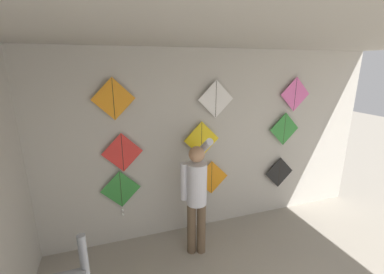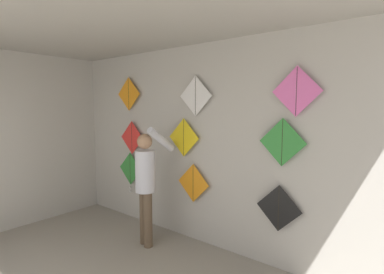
{
  "view_description": "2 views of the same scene",
  "coord_description": "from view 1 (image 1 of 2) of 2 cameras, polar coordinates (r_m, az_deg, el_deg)",
  "views": [
    {
      "loc": [
        -1.44,
        0.1,
        2.57
      ],
      "look_at": [
        -0.37,
        3.29,
        1.62
      ],
      "focal_mm": 24.0,
      "sensor_mm": 36.0,
      "label": 1
    },
    {
      "loc": [
        2.65,
        0.27,
        1.96
      ],
      "look_at": [
        0.21,
        3.29,
        1.55
      ],
      "focal_mm": 28.0,
      "sensor_mm": 36.0,
      "label": 2
    }
  ],
  "objects": [
    {
      "name": "ceiling_slab",
      "position": [
        2.23,
        23.27,
        20.98
      ],
      "size": [
        5.74,
        4.39,
        0.04
      ],
      "primitive_type": "cube",
      "color": "#A8A399"
    },
    {
      "name": "kite_6",
      "position": [
        3.45,
        -17.07,
        8.08
      ],
      "size": [
        0.55,
        0.01,
        0.55
      ],
      "color": "orange"
    },
    {
      "name": "shopkeeper",
      "position": [
        3.5,
        0.96,
        -11.91
      ],
      "size": [
        0.41,
        0.53,
        1.68
      ],
      "rotation": [
        0.0,
        0.0,
        -0.31
      ],
      "color": "brown",
      "rests_on": "ground"
    },
    {
      "name": "kite_8",
      "position": [
        4.52,
        21.96,
        8.79
      ],
      "size": [
        0.55,
        0.01,
        0.55
      ],
      "color": "pink"
    },
    {
      "name": "kite_2",
      "position": [
        4.75,
        18.8,
        -7.45
      ],
      "size": [
        0.55,
        0.01,
        0.55
      ],
      "color": "black"
    },
    {
      "name": "kite_5",
      "position": [
        4.52,
        19.85,
        1.67
      ],
      "size": [
        0.55,
        0.01,
        0.55
      ],
      "color": "#338C38"
    },
    {
      "name": "kite_3",
      "position": [
        3.62,
        -15.22,
        -3.37
      ],
      "size": [
        0.55,
        0.01,
        0.55
      ],
      "color": "red"
    },
    {
      "name": "kite_1",
      "position": [
        4.11,
        4.37,
        -8.99
      ],
      "size": [
        0.55,
        0.01,
        0.55
      ],
      "color": "orange"
    },
    {
      "name": "kite_0",
      "position": [
        3.83,
        -15.5,
        -11.47
      ],
      "size": [
        0.55,
        0.04,
        0.69
      ],
      "color": "#338C38"
    },
    {
      "name": "back_panel",
      "position": [
        3.97,
        3.5,
        -1.41
      ],
      "size": [
        5.74,
        0.06,
        2.8
      ],
      "primitive_type": "cube",
      "color": "#BCB7AD",
      "rests_on": "ground"
    },
    {
      "name": "kite_7",
      "position": [
        3.78,
        5.33,
        8.38
      ],
      "size": [
        0.55,
        0.01,
        0.55
      ],
      "color": "white"
    },
    {
      "name": "kite_4",
      "position": [
        3.82,
        2.14,
        -0.57
      ],
      "size": [
        0.55,
        0.01,
        0.55
      ],
      "color": "yellow"
    }
  ]
}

